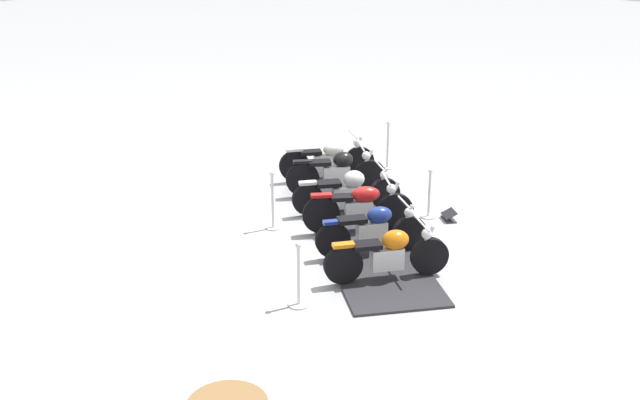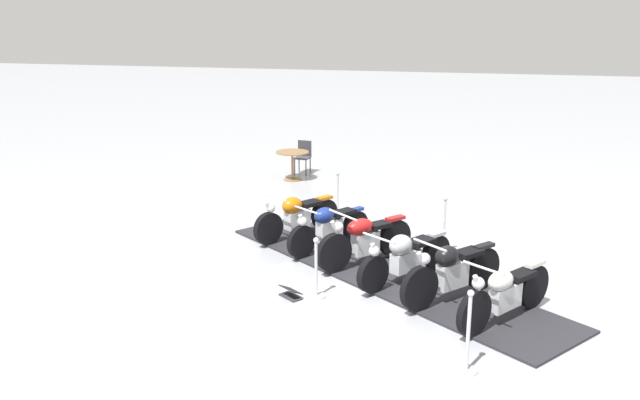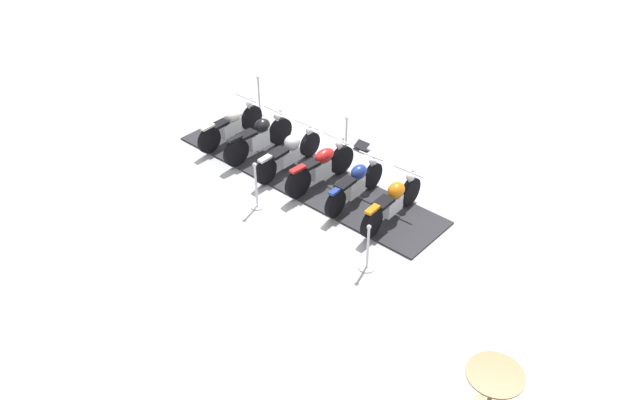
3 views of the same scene
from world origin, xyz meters
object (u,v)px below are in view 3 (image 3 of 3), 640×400
motorcycle_cream (232,124)px  motorcycle_navy (356,184)px  motorcycle_maroon (321,166)px  stanchion_right_rear (259,101)px  motorcycle_black (259,137)px  stanchion_left_front (367,255)px  stanchion_right_mid (346,141)px  motorcycle_chrome (289,152)px  cafe_table (494,382)px  motorcycle_copper (393,201)px  stanchion_left_mid (256,191)px  info_placard (362,148)px

motorcycle_cream → motorcycle_navy: bearing=-91.3°
motorcycle_maroon → stanchion_right_rear: (-1.95, 3.38, -0.12)m
motorcycle_black → stanchion_left_front: 4.86m
stanchion_right_rear → motorcycle_black: bearing=-81.2°
motorcycle_navy → stanchion_right_mid: size_ratio=1.71×
stanchion_right_rear → motorcycle_chrome: bearing=-67.5°
cafe_table → motorcycle_chrome: bearing=120.4°
motorcycle_copper → stanchion_left_mid: 2.98m
motorcycle_chrome → motorcycle_cream: (-1.62, 1.21, 0.01)m
motorcycle_maroon → stanchion_left_mid: (-1.36, -0.96, -0.10)m
motorcycle_black → info_placard: motorcycle_black is taller
motorcycle_cream → cafe_table: motorcycle_cream is taller
stanchion_right_rear → cafe_table: size_ratio=1.27×
motorcycle_black → stanchion_right_rear: 2.19m
info_placard → motorcycle_chrome: bearing=-111.6°
motorcycle_black → stanchion_left_front: bearing=-105.7°
stanchion_left_mid → stanchion_right_rear: 4.38m
motorcycle_navy → motorcycle_black: size_ratio=1.02×
motorcycle_copper → motorcycle_navy: 1.01m
stanchion_left_mid → info_placard: bearing=49.2°
stanchion_left_front → stanchion_left_mid: bearing=143.0°
motorcycle_maroon → motorcycle_black: size_ratio=0.98×
stanchion_left_front → info_placard: 4.48m
motorcycle_maroon → motorcycle_black: motorcycle_black is taller
info_placard → stanchion_right_mid: bearing=-123.8°
stanchion_right_rear → info_placard: 3.35m
motorcycle_copper → info_placard: motorcycle_copper is taller
motorcycle_maroon → motorcycle_navy: bearing=-86.0°
info_placard → motorcycle_maroon: bearing=-81.6°
motorcycle_copper → stanchion_left_front: 1.69m
motorcycle_cream → stanchion_left_front: 5.83m
motorcycle_black → motorcycle_cream: motorcycle_black is taller
stanchion_right_mid → stanchion_left_mid: bearing=-127.0°
motorcycle_maroon → motorcycle_cream: bearing=94.0°
motorcycle_copper → motorcycle_black: bearing=87.8°
motorcycle_cream → cafe_table: size_ratio=2.04×
motorcycle_copper → motorcycle_navy: motorcycle_copper is taller
motorcycle_copper → motorcycle_cream: (-4.03, 3.04, 0.01)m
motorcycle_navy → info_placard: (0.10, 2.27, -0.43)m
motorcycle_black → cafe_table: 8.54m
stanchion_right_rear → cafe_table: bearing=-61.8°
motorcycle_cream → stanchion_left_front: stanchion_left_front is taller
motorcycle_cream → stanchion_right_rear: (0.47, 1.55, -0.10)m
motorcycle_maroon → stanchion_right_rear: bearing=71.1°
stanchion_left_mid → cafe_table: stanchion_left_mid is taller
motorcycle_copper → stanchion_right_mid: (-1.10, 2.74, -0.16)m
info_placard → stanchion_left_mid: bearing=-93.8°
motorcycle_copper → stanchion_left_front: bearing=-162.8°
motorcycle_chrome → info_placard: size_ratio=4.29×
motorcycle_cream → stanchion_left_mid: bearing=-123.4°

